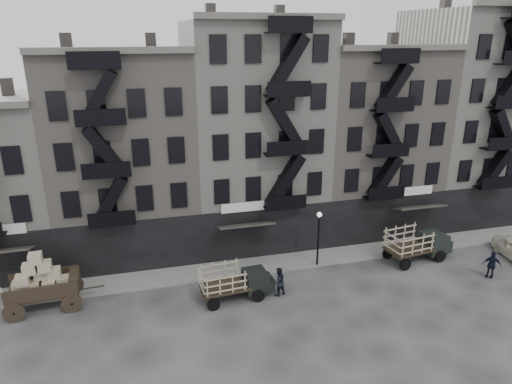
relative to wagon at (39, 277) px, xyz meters
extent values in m
plane|color=#38383A|center=(15.45, -2.01, -2.15)|extent=(140.00, 140.00, 0.00)
cube|color=slate|center=(15.45, 1.74, -2.07)|extent=(55.00, 2.50, 0.15)
cube|color=#4C4744|center=(-2.05, 7.99, 10.45)|extent=(0.70, 0.70, 1.20)
cube|color=gray|center=(5.45, 7.99, 5.35)|extent=(10.00, 10.00, 15.00)
cube|color=black|center=(5.45, 3.04, -0.15)|extent=(10.00, 0.35, 4.00)
cube|color=#595651|center=(5.45, 2.84, 13.05)|extent=(10.00, 0.50, 0.40)
cube|color=#4C4744|center=(2.45, 7.99, 13.45)|extent=(0.70, 0.70, 1.20)
cube|color=#4C4744|center=(7.95, 7.99, 13.45)|extent=(0.70, 0.70, 1.20)
cube|color=#AFA9A0|center=(15.45, 7.99, 6.35)|extent=(10.00, 10.00, 17.00)
cube|color=black|center=(15.45, 3.04, -0.15)|extent=(10.00, 0.35, 4.00)
cube|color=#595651|center=(15.45, 2.84, 15.05)|extent=(10.00, 0.50, 0.40)
cube|color=#4C4744|center=(12.45, 7.99, 15.45)|extent=(0.70, 0.70, 1.20)
cube|color=#4C4744|center=(17.95, 7.99, 15.45)|extent=(0.70, 0.70, 1.20)
cube|color=gray|center=(25.45, 7.99, 5.35)|extent=(10.00, 10.00, 15.00)
cube|color=black|center=(25.45, 3.04, -0.15)|extent=(10.00, 0.35, 4.00)
cube|color=#595651|center=(25.45, 2.84, 13.05)|extent=(10.00, 0.50, 0.40)
cube|color=#4C4744|center=(22.45, 7.99, 13.45)|extent=(0.70, 0.70, 1.20)
cube|color=#4C4744|center=(27.95, 7.99, 13.45)|extent=(0.70, 0.70, 1.20)
cube|color=#AFA9A0|center=(35.45, 7.99, 6.85)|extent=(10.00, 10.00, 18.00)
cube|color=black|center=(35.45, 3.04, -0.15)|extent=(10.00, 0.35, 4.00)
cube|color=#4C4744|center=(32.45, 7.99, 16.45)|extent=(0.70, 0.70, 1.20)
cube|color=#4C4744|center=(37.95, 7.99, 16.45)|extent=(0.70, 0.70, 1.20)
cylinder|color=black|center=(18.45, 0.59, -0.15)|extent=(0.14, 0.14, 4.00)
sphere|color=silver|center=(18.45, 0.59, 1.95)|extent=(0.36, 0.36, 0.36)
cube|color=black|center=(0.13, -0.01, -1.01)|extent=(4.23, 2.42, 0.23)
cylinder|color=black|center=(-1.40, -1.25, -1.52)|extent=(1.26, 0.19, 1.25)
cylinder|color=black|center=(-1.54, 1.03, -1.52)|extent=(1.26, 0.19, 1.25)
cylinder|color=black|center=(1.79, -1.05, -1.52)|extent=(1.26, 0.19, 1.25)
cylinder|color=black|center=(1.65, 1.23, -1.52)|extent=(1.26, 0.19, 1.25)
cube|color=black|center=(1.95, 0.11, -0.55)|extent=(0.68, 1.86, 0.91)
cube|color=black|center=(11.08, -2.05, -1.22)|extent=(3.15, 2.01, 0.16)
cube|color=black|center=(13.12, -1.89, -1.13)|extent=(1.54, 1.71, 1.33)
cube|color=black|center=(13.92, -1.83, -1.40)|extent=(0.81, 1.38, 0.80)
cylinder|color=black|center=(13.10, -2.78, -1.75)|extent=(0.81, 0.26, 0.80)
cylinder|color=black|center=(12.96, -1.01, -1.75)|extent=(0.81, 0.26, 0.80)
cylinder|color=black|center=(10.18, -3.01, -1.75)|extent=(0.81, 0.26, 0.80)
cylinder|color=black|center=(10.04, -1.24, -1.75)|extent=(0.81, 0.26, 0.80)
cube|color=black|center=(25.31, -0.43, -1.12)|extent=(3.59, 2.41, 0.18)
cube|color=black|center=(27.55, -0.12, -1.02)|extent=(1.81, 1.97, 1.48)
cube|color=black|center=(28.43, 0.01, -1.31)|extent=(0.98, 1.57, 0.89)
cylinder|color=black|center=(27.59, -1.11, -1.71)|extent=(0.91, 0.34, 0.89)
cylinder|color=black|center=(27.31, 0.84, -1.71)|extent=(0.91, 0.34, 0.89)
cylinder|color=black|center=(24.37, -1.56, -1.71)|extent=(0.91, 0.34, 0.89)
cylinder|color=black|center=(24.10, 0.39, -1.71)|extent=(0.91, 0.34, 0.89)
imported|color=black|center=(14.56, -2.35, -1.17)|extent=(1.12, 0.98, 1.96)
imported|color=black|center=(29.52, -4.02, -1.14)|extent=(1.25, 1.08, 2.02)
camera|label=1|loc=(6.58, -27.01, 14.14)|focal=32.00mm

